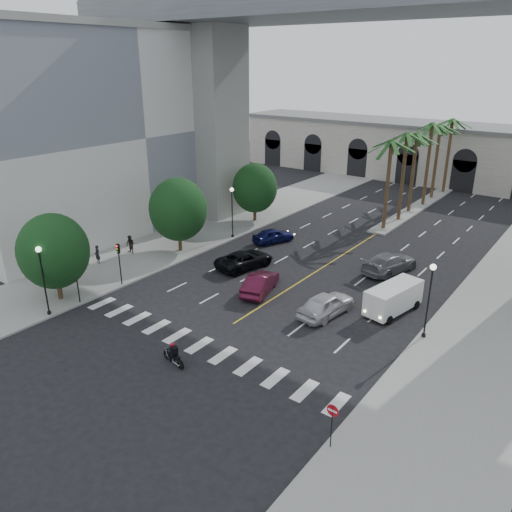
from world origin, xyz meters
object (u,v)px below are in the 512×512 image
Objects in this scene: traffic_signal_near at (76,273)px; car_c at (245,259)px; lamp_post_left_near at (43,275)px; do_not_enter_sign at (332,417)px; lamp_post_right at (429,295)px; motorcycle_rider at (174,355)px; pedestrian_b at (130,244)px; car_d at (390,263)px; car_e at (273,235)px; cargo_van at (393,298)px; car_b at (260,283)px; pedestrian_a at (97,254)px; lamp_post_left_far at (232,208)px; traffic_signal_far at (119,257)px; car_a at (326,304)px.

traffic_signal_near reaches higher than car_c.
lamp_post_left_near is 22.77m from do_not_enter_sign.
lamp_post_right is 2.60× the size of motorcycle_rider.
traffic_signal_near is (0.10, 2.50, -0.71)m from lamp_post_left_near.
lamp_post_right is 16.56m from motorcycle_rider.
lamp_post_left_near is 12.76m from pedestrian_b.
pedestrian_b is at bearing 157.85° from motorcycle_rider.
lamp_post_right is at bearing 138.52° from car_d.
car_e is 0.82× the size of cargo_van.
lamp_post_left_near is at bearing -150.31° from lamp_post_right.
car_b is 10.21m from cargo_van.
traffic_signal_near reaches higher than pedestrian_a.
motorcycle_rider is at bearing -59.72° from lamp_post_left_far.
car_c is 13.28m from pedestrian_a.
lamp_post_left_far is at bearing 74.13° from pedestrian_a.
car_d is (16.41, 15.82, -1.67)m from traffic_signal_far.
traffic_signal_near is 18.58m from car_a.
do_not_enter_sign is (18.62, -22.10, 1.12)m from car_e.
pedestrian_b is (0.45, 3.38, 0.04)m from pedestrian_a.
car_b is at bearing 5.64° from car_a.
lamp_post_right reaches higher than car_c.
do_not_enter_sign is at bearing -15.19° from traffic_signal_far.
pedestrian_b is at bearing 118.32° from traffic_signal_near.
lamp_post_left_far is 13.99m from pedestrian_a.
lamp_post_left_near is 15.96m from car_b.
car_c is at bearing 139.15° from do_not_enter_sign.
pedestrian_b is at bearing 112.50° from lamp_post_left_near.
cargo_van reaches higher than pedestrian_a.
cargo_van is 24.74m from pedestrian_b.
lamp_post_left_far is 5.01m from car_e.
car_a is 21.56m from pedestrian_a.
cargo_van is (19.55, 12.81, -1.33)m from traffic_signal_near.
car_c is at bearing -11.29° from car_a.
car_a is 6.06m from car_b.
pedestrian_a is 0.65× the size of do_not_enter_sign.
car_e is at bearing 53.38° from pedestrian_b.
car_d is 3.34× the size of pedestrian_b.
lamp_post_left_near is 2.60m from traffic_signal_near.
traffic_signal_far is 22.85m from car_d.
car_a is 10.74m from car_c.
car_e is at bearing 131.21° from do_not_enter_sign.
car_d is 7.68m from cargo_van.
traffic_signal_far reaches higher than cargo_van.
lamp_post_left_near is 16.80m from car_c.
pedestrian_a is 29.08m from do_not_enter_sign.
traffic_signal_far is at bearing 165.91° from do_not_enter_sign.
traffic_signal_far is (0.00, 4.00, 0.00)m from traffic_signal_near.
pedestrian_b is (-20.76, -0.45, 0.17)m from car_a.
pedestrian_a is (-24.91, -7.08, -0.20)m from cargo_van.
cargo_van is at bearing 177.19° from car_e.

